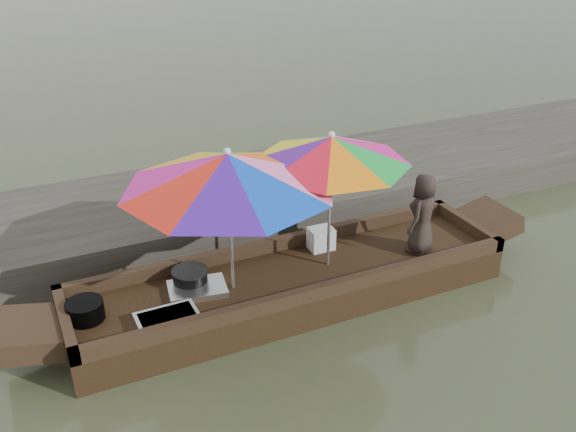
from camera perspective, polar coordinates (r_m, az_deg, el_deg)
name	(u,v)px	position (r m, az deg, el deg)	size (l,w,h in m)	color
water	(292,300)	(7.19, 0.34, -7.47)	(80.00, 80.00, 0.00)	#3D4827
dock	(223,203)	(8.85, -5.79, 1.14)	(22.00, 2.20, 0.50)	#2D2B26
boat_hull	(292,287)	(7.10, 0.35, -6.30)	(4.84, 1.20, 0.35)	black
cooking_pot	(85,311)	(6.54, -17.59, -8.02)	(0.36, 0.36, 0.19)	black
tray_crayfish	(168,320)	(6.31, -10.60, -9.11)	(0.59, 0.41, 0.09)	silver
tray_scallop	(197,289)	(6.75, -8.07, -6.42)	(0.59, 0.41, 0.06)	silver
charcoal_grill	(190,278)	(6.83, -8.68, -5.51)	(0.36, 0.36, 0.17)	black
supply_bag	(321,239)	(7.42, 2.95, -2.02)	(0.28, 0.22, 0.26)	silver
vendor	(423,214)	(7.36, 11.89, 0.20)	(0.47, 0.31, 0.96)	black
umbrella_bow	(230,222)	(6.40, -5.14, -0.51)	(2.14, 2.14, 1.55)	#FF670C
umbrella_stern	(330,201)	(6.81, 3.72, 1.31)	(1.66, 1.66, 1.55)	pink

